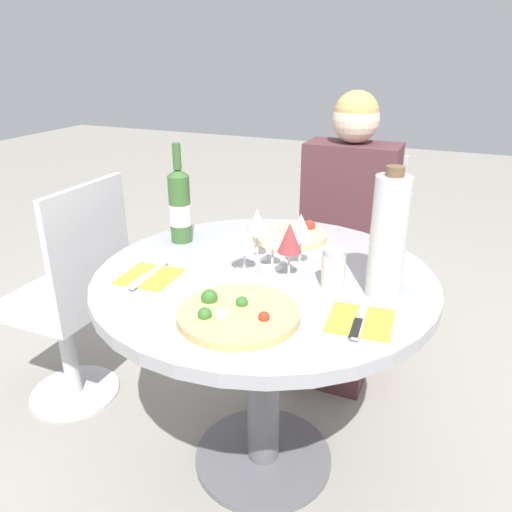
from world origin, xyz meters
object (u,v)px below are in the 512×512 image
(pizza_large, at_px, (237,313))
(wine_bottle, at_px, (180,206))
(seated_diner, at_px, (342,255))
(chair_empty_side, at_px, (73,303))
(tall_carafe, at_px, (388,237))
(chair_behind_diner, at_px, (348,261))
(dining_table, at_px, (264,316))

(pizza_large, height_order, wine_bottle, wine_bottle)
(seated_diner, bearing_deg, pizza_large, 87.68)
(pizza_large, bearing_deg, seated_diner, 87.68)
(seated_diner, height_order, chair_empty_side, seated_diner)
(chair_empty_side, distance_m, wine_bottle, 0.59)
(pizza_large, xyz_separation_m, tall_carafe, (0.30, 0.27, 0.15))
(chair_empty_side, bearing_deg, tall_carafe, -91.40)
(seated_diner, height_order, pizza_large, seated_diner)
(chair_behind_diner, relative_size, chair_empty_side, 1.00)
(dining_table, bearing_deg, pizza_large, -82.34)
(dining_table, bearing_deg, chair_empty_side, 178.03)
(chair_empty_side, height_order, wine_bottle, wine_bottle)
(chair_behind_diner, distance_m, seated_diner, 0.16)
(chair_empty_side, height_order, tall_carafe, tall_carafe)
(chair_behind_diner, relative_size, wine_bottle, 2.73)
(chair_behind_diner, bearing_deg, wine_bottle, 57.83)
(seated_diner, bearing_deg, wine_bottle, 51.63)
(chair_empty_side, bearing_deg, seated_diner, -53.02)
(seated_diner, bearing_deg, dining_table, 83.72)
(wine_bottle, bearing_deg, dining_table, -20.10)
(wine_bottle, bearing_deg, chair_empty_side, -166.45)
(dining_table, relative_size, seated_diner, 0.85)
(chair_empty_side, distance_m, tall_carafe, 1.20)
(dining_table, xyz_separation_m, seated_diner, (0.07, 0.67, -0.05))
(dining_table, distance_m, wine_bottle, 0.46)
(dining_table, height_order, pizza_large, pizza_large)
(chair_behind_diner, xyz_separation_m, chair_empty_side, (-0.85, -0.78, 0.00))
(seated_diner, xyz_separation_m, tall_carafe, (0.26, -0.67, 0.35))
(dining_table, height_order, seated_diner, seated_diner)
(dining_table, bearing_deg, chair_behind_diner, 84.80)
(chair_behind_diner, distance_m, tall_carafe, 0.96)
(chair_behind_diner, height_order, tall_carafe, tall_carafe)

